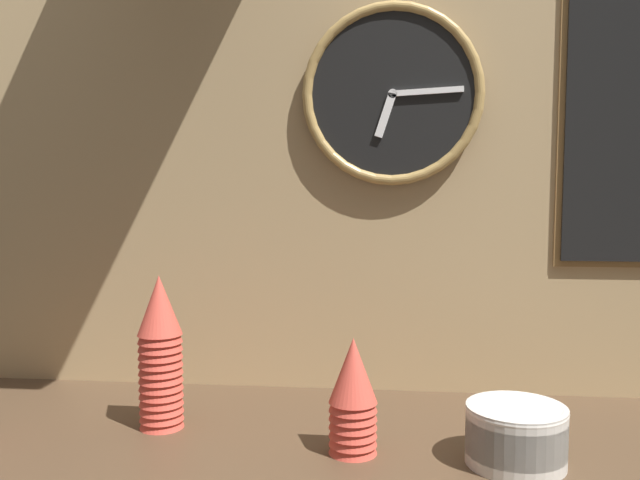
{
  "coord_description": "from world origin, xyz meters",
  "views": [
    {
      "loc": [
        0.11,
        -1.09,
        0.43
      ],
      "look_at": [
        -0.0,
        0.04,
        0.32
      ],
      "focal_mm": 38.0,
      "sensor_mm": 36.0,
      "label": 1
    }
  ],
  "objects_px": {
    "cup_stack_center_left": "(160,352)",
    "cup_stack_center_right": "(353,396)",
    "wall_clock": "(393,94)",
    "bowl_stack_right": "(516,433)"
  },
  "relations": [
    {
      "from": "cup_stack_center_right",
      "to": "wall_clock",
      "type": "height_order",
      "value": "wall_clock"
    },
    {
      "from": "cup_stack_center_left",
      "to": "cup_stack_center_right",
      "type": "bearing_deg",
      "value": -12.92
    },
    {
      "from": "bowl_stack_right",
      "to": "cup_stack_center_right",
      "type": "bearing_deg",
      "value": 176.41
    },
    {
      "from": "bowl_stack_right",
      "to": "wall_clock",
      "type": "xyz_separation_m",
      "value": [
        -0.19,
        0.32,
        0.54
      ]
    },
    {
      "from": "cup_stack_center_right",
      "to": "wall_clock",
      "type": "bearing_deg",
      "value": 79.3
    },
    {
      "from": "cup_stack_center_left",
      "to": "bowl_stack_right",
      "type": "xyz_separation_m",
      "value": [
        0.58,
        -0.09,
        -0.08
      ]
    },
    {
      "from": "bowl_stack_right",
      "to": "wall_clock",
      "type": "height_order",
      "value": "wall_clock"
    },
    {
      "from": "cup_stack_center_right",
      "to": "cup_stack_center_left",
      "type": "height_order",
      "value": "cup_stack_center_left"
    },
    {
      "from": "bowl_stack_right",
      "to": "wall_clock",
      "type": "relative_size",
      "value": 0.43
    },
    {
      "from": "cup_stack_center_left",
      "to": "bowl_stack_right",
      "type": "distance_m",
      "value": 0.59
    }
  ]
}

